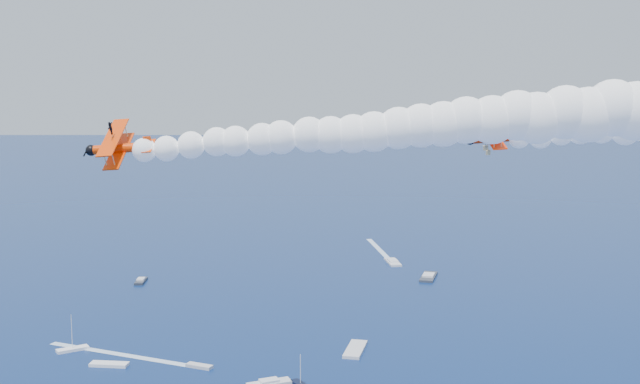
# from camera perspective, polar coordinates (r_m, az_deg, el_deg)

# --- Properties ---
(biplane_lead) EXTENTS (9.09, 10.45, 7.29)m
(biplane_lead) POSITION_cam_1_polar(r_m,az_deg,el_deg) (104.20, 12.63, 3.80)
(biplane_lead) COLOR #FF3005
(biplane_trail) EXTENTS (9.17, 11.25, 9.03)m
(biplane_trail) POSITION_cam_1_polar(r_m,az_deg,el_deg) (92.98, -14.18, 3.07)
(biplane_trail) COLOR #FF3E05
(smoke_trail_trail) EXTENTS (62.01, 22.77, 11.16)m
(smoke_trail_trail) POSITION_cam_1_polar(r_m,az_deg,el_deg) (89.08, 4.87, 4.57)
(smoke_trail_trail) COLOR white
(spectator_boats) EXTENTS (230.62, 180.13, 0.70)m
(spectator_boats) POSITION_cam_1_polar(r_m,az_deg,el_deg) (180.18, 5.05, -11.97)
(spectator_boats) COLOR silver
(spectator_boats) RESTS_ON ground
(boat_wakes) EXTENTS (146.52, 232.46, 0.04)m
(boat_wakes) POSITION_cam_1_polar(r_m,az_deg,el_deg) (177.37, -1.08, -12.37)
(boat_wakes) COLOR white
(boat_wakes) RESTS_ON ground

